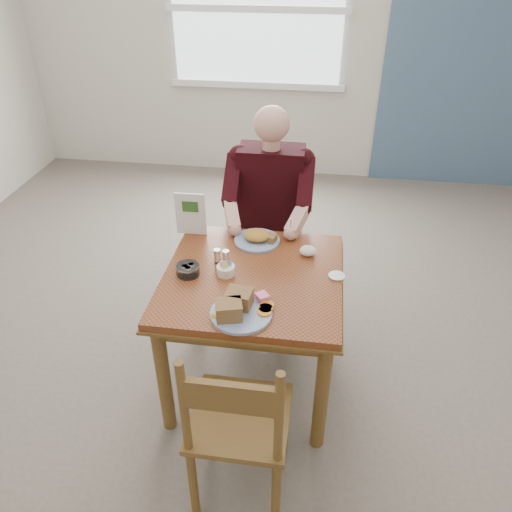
% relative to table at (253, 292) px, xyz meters
% --- Properties ---
extents(floor, '(6.00, 6.00, 0.00)m').
position_rel_table_xyz_m(floor, '(0.00, 0.00, -0.64)').
color(floor, '#5E544C').
rests_on(floor, ground).
extents(wall_back, '(5.50, 0.00, 5.50)m').
position_rel_table_xyz_m(wall_back, '(0.00, 3.00, 0.76)').
color(wall_back, beige).
rests_on(wall_back, ground).
extents(accent_panel, '(1.60, 0.02, 2.80)m').
position_rel_table_xyz_m(accent_panel, '(1.60, 2.98, 0.76)').
color(accent_panel, '#435F7D').
rests_on(accent_panel, ground).
extents(lemon_wedge, '(0.07, 0.06, 0.03)m').
position_rel_table_xyz_m(lemon_wedge, '(-0.11, -0.36, 0.13)').
color(lemon_wedge, yellow).
rests_on(lemon_wedge, table).
extents(napkin, '(0.11, 0.10, 0.06)m').
position_rel_table_xyz_m(napkin, '(0.27, 0.22, 0.14)').
color(napkin, white).
rests_on(napkin, table).
extents(metal_dish, '(0.09, 0.09, 0.01)m').
position_rel_table_xyz_m(metal_dish, '(0.42, 0.04, 0.12)').
color(metal_dish, silver).
rests_on(metal_dish, table).
extents(window, '(1.72, 0.04, 1.42)m').
position_rel_table_xyz_m(window, '(-0.40, 2.97, 0.96)').
color(window, white).
rests_on(window, wall_back).
extents(table, '(0.92, 0.92, 0.75)m').
position_rel_table_xyz_m(table, '(0.00, 0.00, 0.00)').
color(table, brown).
rests_on(table, ground).
extents(chair_far, '(0.42, 0.42, 0.95)m').
position_rel_table_xyz_m(chair_far, '(0.00, 0.80, -0.16)').
color(chair_far, brown).
rests_on(chair_far, ground).
extents(chair_near, '(0.42, 0.42, 0.95)m').
position_rel_table_xyz_m(chair_near, '(0.04, -0.70, -0.16)').
color(chair_near, brown).
rests_on(chair_near, ground).
extents(diner, '(0.53, 0.56, 1.39)m').
position_rel_table_xyz_m(diner, '(0.00, 0.71, 0.17)').
color(diner, tan).
rests_on(diner, chair_far).
extents(near_plate, '(0.32, 0.32, 0.10)m').
position_rel_table_xyz_m(near_plate, '(-0.02, -0.31, 0.15)').
color(near_plate, white).
rests_on(near_plate, table).
extents(far_plate, '(0.33, 0.33, 0.07)m').
position_rel_table_xyz_m(far_plate, '(-0.02, 0.32, 0.14)').
color(far_plate, white).
rests_on(far_plate, table).
extents(caddy, '(0.10, 0.10, 0.07)m').
position_rel_table_xyz_m(caddy, '(-0.14, -0.01, 0.14)').
color(caddy, white).
rests_on(caddy, table).
extents(shakers, '(0.09, 0.05, 0.08)m').
position_rel_table_xyz_m(shakers, '(-0.18, 0.08, 0.15)').
color(shakers, white).
rests_on(shakers, table).
extents(creamer, '(0.15, 0.15, 0.05)m').
position_rel_table_xyz_m(creamer, '(-0.32, -0.04, 0.14)').
color(creamer, white).
rests_on(creamer, table).
extents(menu, '(0.17, 0.02, 0.25)m').
position_rel_table_xyz_m(menu, '(-0.41, 0.36, 0.24)').
color(menu, white).
rests_on(menu, table).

